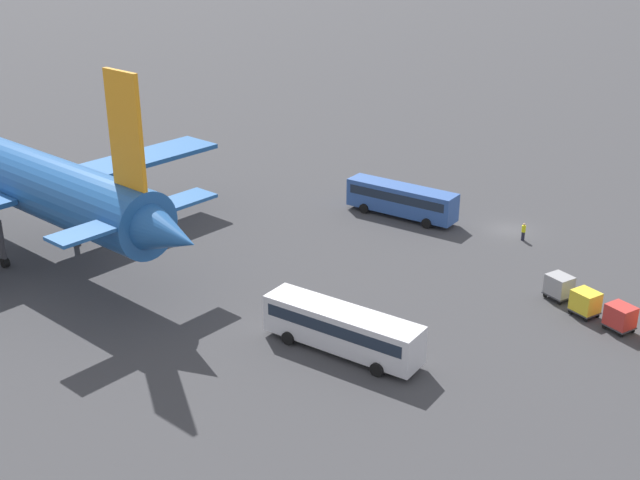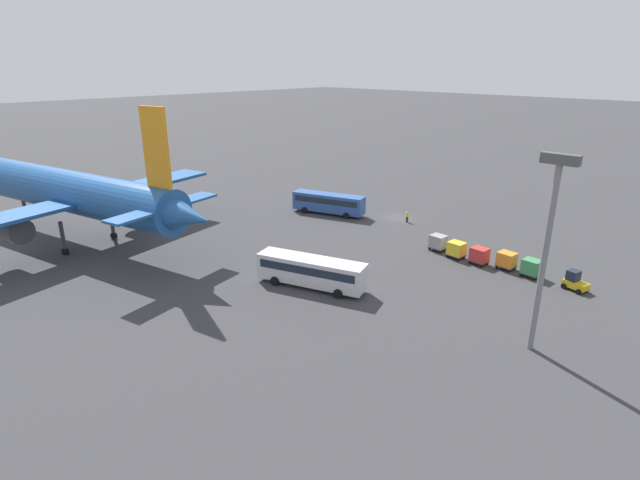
{
  "view_description": "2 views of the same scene",
  "coord_description": "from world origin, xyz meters",
  "px_view_note": "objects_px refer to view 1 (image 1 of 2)",
  "views": [
    {
      "loc": [
        -47.33,
        57.93,
        29.42
      ],
      "look_at": [
        0.56,
        22.54,
        4.37
      ],
      "focal_mm": 45.0,
      "sensor_mm": 36.0,
      "label": 1
    },
    {
      "loc": [
        -43.28,
        61.74,
        22.91
      ],
      "look_at": [
        -3.95,
        21.3,
        2.69
      ],
      "focal_mm": 28.0,
      "sensor_mm": 36.0,
      "label": 2
    }
  ],
  "objects_px": {
    "shuttle_bus_near": "(402,199)",
    "cargo_cart_grey": "(559,286)",
    "airplane": "(23,179)",
    "shuttle_bus_far": "(342,327)",
    "cargo_cart_red": "(620,316)",
    "worker_person": "(523,232)",
    "cargo_cart_yellow": "(585,302)"
  },
  "relations": [
    {
      "from": "cargo_cart_grey",
      "to": "worker_person",
      "type": "bearing_deg",
      "value": -36.6
    },
    {
      "from": "airplane",
      "to": "shuttle_bus_far",
      "type": "distance_m",
      "value": 33.41
    },
    {
      "from": "worker_person",
      "to": "cargo_cart_yellow",
      "type": "xyz_separation_m",
      "value": [
        -12.82,
        7.97,
        0.32
      ]
    },
    {
      "from": "cargo_cart_yellow",
      "to": "shuttle_bus_far",
      "type": "bearing_deg",
      "value": 69.34
    },
    {
      "from": "shuttle_bus_near",
      "to": "cargo_cart_yellow",
      "type": "xyz_separation_m",
      "value": [
        -24.33,
        2.85,
        -0.76
      ]
    },
    {
      "from": "shuttle_bus_far",
      "to": "cargo_cart_grey",
      "type": "relative_size",
      "value": 5.78
    },
    {
      "from": "airplane",
      "to": "cargo_cart_yellow",
      "type": "height_order",
      "value": "airplane"
    },
    {
      "from": "shuttle_bus_far",
      "to": "shuttle_bus_near",
      "type": "bearing_deg",
      "value": -69.59
    },
    {
      "from": "worker_person",
      "to": "cargo_cart_grey",
      "type": "bearing_deg",
      "value": 143.4
    },
    {
      "from": "worker_person",
      "to": "cargo_cart_yellow",
      "type": "height_order",
      "value": "cargo_cart_yellow"
    },
    {
      "from": "airplane",
      "to": "shuttle_bus_near",
      "type": "height_order",
      "value": "airplane"
    },
    {
      "from": "shuttle_bus_near",
      "to": "cargo_cart_yellow",
      "type": "relative_size",
      "value": 5.61
    },
    {
      "from": "shuttle_bus_near",
      "to": "cargo_cart_red",
      "type": "xyz_separation_m",
      "value": [
        -27.34,
        2.76,
        -0.76
      ]
    },
    {
      "from": "shuttle_bus_near",
      "to": "cargo_cart_red",
      "type": "distance_m",
      "value": 27.49
    },
    {
      "from": "cargo_cart_yellow",
      "to": "cargo_cart_red",
      "type": "bearing_deg",
      "value": -178.19
    },
    {
      "from": "shuttle_bus_far",
      "to": "worker_person",
      "type": "bearing_deg",
      "value": -96.37
    },
    {
      "from": "shuttle_bus_near",
      "to": "worker_person",
      "type": "distance_m",
      "value": 12.65
    },
    {
      "from": "shuttle_bus_near",
      "to": "worker_person",
      "type": "relative_size",
      "value": 6.81
    },
    {
      "from": "cargo_cart_grey",
      "to": "cargo_cart_yellow",
      "type": "bearing_deg",
      "value": 167.25
    },
    {
      "from": "shuttle_bus_near",
      "to": "cargo_cart_yellow",
      "type": "distance_m",
      "value": 24.51
    },
    {
      "from": "airplane",
      "to": "worker_person",
      "type": "distance_m",
      "value": 45.93
    },
    {
      "from": "cargo_cart_grey",
      "to": "airplane",
      "type": "bearing_deg",
      "value": 41.51
    },
    {
      "from": "shuttle_bus_near",
      "to": "cargo_cart_grey",
      "type": "xyz_separation_m",
      "value": [
        -21.33,
        2.17,
        -0.76
      ]
    },
    {
      "from": "worker_person",
      "to": "cargo_cart_red",
      "type": "height_order",
      "value": "cargo_cart_red"
    },
    {
      "from": "shuttle_bus_near",
      "to": "cargo_cart_red",
      "type": "height_order",
      "value": "shuttle_bus_near"
    },
    {
      "from": "shuttle_bus_far",
      "to": "cargo_cart_grey",
      "type": "xyz_separation_m",
      "value": [
        -3.91,
        -19.01,
        -0.75
      ]
    },
    {
      "from": "shuttle_bus_far",
      "to": "cargo_cart_red",
      "type": "relative_size",
      "value": 5.78
    },
    {
      "from": "worker_person",
      "to": "cargo_cart_yellow",
      "type": "distance_m",
      "value": 15.1
    },
    {
      "from": "shuttle_bus_near",
      "to": "cargo_cart_grey",
      "type": "bearing_deg",
      "value": 155.68
    },
    {
      "from": "airplane",
      "to": "cargo_cart_red",
      "type": "xyz_separation_m",
      "value": [
        -40.78,
        -30.19,
        -5.79
      ]
    },
    {
      "from": "airplane",
      "to": "worker_person",
      "type": "xyz_separation_m",
      "value": [
        -24.96,
        -38.07,
        -6.11
      ]
    },
    {
      "from": "shuttle_bus_far",
      "to": "cargo_cart_red",
      "type": "xyz_separation_m",
      "value": [
        -9.91,
        -18.43,
        -0.75
      ]
    }
  ]
}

